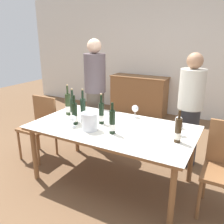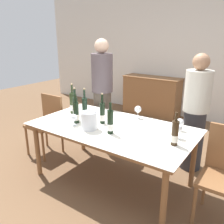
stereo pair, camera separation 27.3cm
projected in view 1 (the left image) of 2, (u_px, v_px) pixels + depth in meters
The scene contains 19 objects.
ground_plane at pixel (112, 179), 3.01m from camera, with size 12.00×12.00×0.00m, color brown.
back_wall at pixel (179, 52), 5.05m from camera, with size 8.00×0.10×2.80m.
sideboard_cabinet at pixel (139, 95), 5.46m from camera, with size 1.30×0.46×0.86m.
dining_table at pixel (112, 131), 2.81m from camera, with size 1.91×1.06×0.72m.
ice_bucket at pixel (90, 121), 2.66m from camera, with size 0.19×0.19×0.20m.
wine_bottle_0 at pixel (83, 111), 2.88m from camera, with size 0.07×0.07×0.42m.
wine_bottle_1 at pixel (101, 114), 2.84m from camera, with size 0.06×0.06×0.38m.
wine_bottle_2 at pixel (68, 105), 3.17m from camera, with size 0.08×0.08×0.41m.
wine_bottle_3 at pixel (75, 114), 2.82m from camera, with size 0.07×0.07×0.36m.
wine_bottle_4 at pixel (73, 110), 2.93m from camera, with size 0.07×0.07×0.41m.
wine_bottle_5 at pixel (112, 122), 2.56m from camera, with size 0.07×0.07×0.35m.
wine_bottle_6 at pixel (178, 131), 2.35m from camera, with size 0.07×0.07×0.34m.
wine_glass_0 at pixel (179, 120), 2.72m from camera, with size 0.09×0.09×0.14m.
wine_glass_1 at pixel (180, 126), 2.51m from camera, with size 0.08×0.08×0.15m.
wine_glass_2 at pixel (135, 109), 3.07m from camera, with size 0.09×0.09×0.16m.
wine_glass_3 at pixel (73, 119), 2.75m from camera, with size 0.09×0.09×0.14m.
chair_left_end at pixel (40, 122), 3.49m from camera, with size 0.42×0.42×0.89m.
person_host at pixel (95, 95), 3.71m from camera, with size 0.33×0.33×1.70m.
person_guest_left at pixel (190, 112), 3.17m from camera, with size 0.33×0.33×1.55m.
Camera 1 is at (1.25, -2.28, 1.75)m, focal length 38.00 mm.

